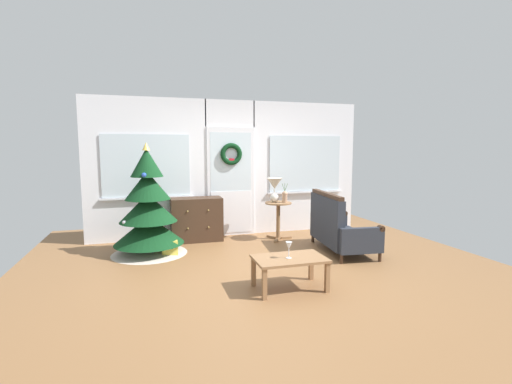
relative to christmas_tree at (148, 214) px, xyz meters
name	(u,v)px	position (x,y,z in m)	size (l,w,h in m)	color
ground_plane	(264,267)	(1.52, -1.18, -0.64)	(6.76, 6.76, 0.00)	brown
back_wall_with_door	(230,168)	(1.52, 0.90, 0.64)	(5.20, 0.19, 2.55)	white
christmas_tree	(148,214)	(0.00, 0.00, 0.00)	(1.17, 1.17, 1.75)	#4C331E
dresser_cabinet	(197,219)	(0.83, 0.61, -0.25)	(0.90, 0.45, 0.78)	#3D281C
settee_sofa	(337,228)	(2.91, -0.73, -0.27)	(0.85, 1.45, 0.96)	#3D281C
side_table	(278,213)	(2.27, 0.28, -0.16)	(0.50, 0.48, 0.68)	#8E6642
table_lamp	(275,187)	(2.21, 0.32, 0.33)	(0.28, 0.28, 0.44)	silver
flower_vase	(285,196)	(2.37, 0.22, 0.16)	(0.11, 0.10, 0.35)	tan
coffee_table	(290,262)	(1.57, -2.02, -0.32)	(0.84, 0.52, 0.38)	#8E6642
wine_glass	(289,246)	(1.55, -2.04, -0.12)	(0.08, 0.08, 0.20)	silver
gift_box	(170,248)	(0.30, -0.19, -0.52)	(0.24, 0.21, 0.24)	#D8C64C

